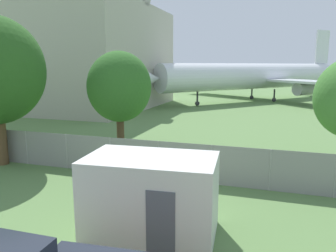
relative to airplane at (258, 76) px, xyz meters
name	(u,v)px	position (x,y,z in m)	size (l,w,h in m)	color
hangar_building	(69,57)	(-23.38, -14.00, 2.77)	(22.06, 20.96, 14.61)	#ADA899
perimeter_fence	(110,155)	(-5.22, -37.59, -2.77)	(56.07, 0.07, 1.84)	gray
airplane	(258,76)	(0.00, 0.00, 0.00)	(29.97, 34.17, 11.27)	silver
portable_cabin	(151,196)	(-1.14, -42.57, -2.42)	(4.27, 2.76, 2.55)	silver
tree_far_right	(119,87)	(-6.38, -34.03, 0.38)	(3.82, 3.82, 6.20)	#4C3823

